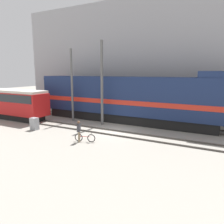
# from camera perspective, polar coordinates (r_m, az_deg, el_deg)

# --- Properties ---
(ground_plane) EXTENTS (120.00, 120.00, 0.00)m
(ground_plane) POSITION_cam_1_polar(r_m,az_deg,el_deg) (21.14, 0.13, -5.06)
(ground_plane) COLOR gray
(track_near) EXTENTS (60.00, 1.50, 0.14)m
(track_near) POSITION_cam_1_polar(r_m,az_deg,el_deg) (20.64, -0.61, -5.24)
(track_near) COLOR #47423D
(track_near) RESTS_ON ground
(track_far) EXTENTS (60.00, 1.51, 0.14)m
(track_far) POSITION_cam_1_polar(r_m,az_deg,el_deg) (24.86, 4.76, -2.56)
(track_far) COLOR #47423D
(track_far) RESTS_ON ground
(building_backdrop) EXTENTS (36.90, 6.00, 14.56)m
(building_backdrop) POSITION_cam_1_polar(r_m,az_deg,el_deg) (30.41, 10.03, 13.37)
(building_backdrop) COLOR #99999E
(building_backdrop) RESTS_ON ground
(freight_locomotive) EXTENTS (21.45, 3.04, 5.73)m
(freight_locomotive) POSITION_cam_1_polar(r_m,az_deg,el_deg) (24.64, 3.62, 3.49)
(freight_locomotive) COLOR black
(freight_locomotive) RESTS_ON ground
(streetcar) EXTENTS (10.78, 2.54, 3.54)m
(streetcar) POSITION_cam_1_polar(r_m,az_deg,el_deg) (29.47, -25.13, 2.39)
(streetcar) COLOR black
(streetcar) RESTS_ON ground
(bicycle) EXTENTS (1.68, 0.67, 0.73)m
(bicycle) POSITION_cam_1_polar(r_m,az_deg,el_deg) (18.10, -7.08, -6.71)
(bicycle) COLOR black
(bicycle) RESTS_ON ground
(person) EXTENTS (0.32, 0.41, 1.79)m
(person) POSITION_cam_1_polar(r_m,az_deg,el_deg) (17.90, -8.67, -4.43)
(person) COLOR #8C7A5B
(person) RESTS_ON ground
(utility_pole_left) EXTENTS (0.25, 0.25, 8.20)m
(utility_pole_left) POSITION_cam_1_polar(r_m,az_deg,el_deg) (25.39, -10.42, 6.77)
(utility_pole_left) COLOR #595959
(utility_pole_left) RESTS_ON ground
(utility_pole_center) EXTENTS (0.29, 0.29, 8.85)m
(utility_pole_center) POSITION_cam_1_polar(r_m,az_deg,el_deg) (23.12, -2.65, 7.39)
(utility_pole_center) COLOR #595959
(utility_pole_center) RESTS_ON ground
(signal_box) EXTENTS (0.70, 0.60, 1.20)m
(signal_box) POSITION_cam_1_polar(r_m,az_deg,el_deg) (22.90, -19.61, -2.92)
(signal_box) COLOR gray
(signal_box) RESTS_ON ground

